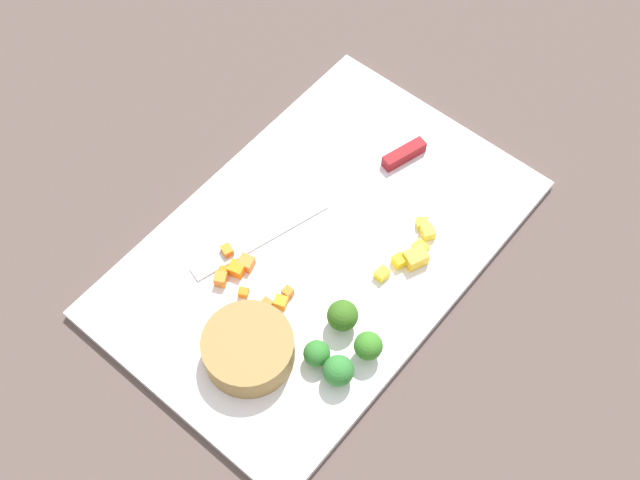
# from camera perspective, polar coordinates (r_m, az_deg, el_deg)

# --- Properties ---
(ground_plane) EXTENTS (4.00, 4.00, 0.00)m
(ground_plane) POSITION_cam_1_polar(r_m,az_deg,el_deg) (0.96, -0.00, -0.67)
(ground_plane) COLOR brown
(cutting_board) EXTENTS (0.50, 0.33, 0.01)m
(cutting_board) POSITION_cam_1_polar(r_m,az_deg,el_deg) (0.95, -0.00, -0.49)
(cutting_board) COLOR white
(cutting_board) RESTS_ON ground_plane
(prep_bowl) EXTENTS (0.10, 0.10, 0.04)m
(prep_bowl) POSITION_cam_1_polar(r_m,az_deg,el_deg) (0.87, -5.04, -7.60)
(prep_bowl) COLOR olive
(prep_bowl) RESTS_ON cutting_board
(chef_knife) EXTENTS (0.32, 0.11, 0.02)m
(chef_knife) POSITION_cam_1_polar(r_m,az_deg,el_deg) (0.98, 1.68, 3.64)
(chef_knife) COLOR silver
(chef_knife) RESTS_ON cutting_board
(carrot_dice_0) EXTENTS (0.02, 0.02, 0.01)m
(carrot_dice_0) POSITION_cam_1_polar(r_m,az_deg,el_deg) (0.91, -2.77, -4.36)
(carrot_dice_0) COLOR orange
(carrot_dice_0) RESTS_ON cutting_board
(carrot_dice_1) EXTENTS (0.02, 0.01, 0.01)m
(carrot_dice_1) POSITION_cam_1_polar(r_m,az_deg,el_deg) (0.91, -3.83, -4.58)
(carrot_dice_1) COLOR orange
(carrot_dice_1) RESTS_ON cutting_board
(carrot_dice_2) EXTENTS (0.01, 0.01, 0.01)m
(carrot_dice_2) POSITION_cam_1_polar(r_m,az_deg,el_deg) (0.91, -2.28, -3.68)
(carrot_dice_2) COLOR orange
(carrot_dice_2) RESTS_ON cutting_board
(carrot_dice_3) EXTENTS (0.01, 0.01, 0.01)m
(carrot_dice_3) POSITION_cam_1_polar(r_m,az_deg,el_deg) (0.91, -5.38, -3.68)
(carrot_dice_3) COLOR orange
(carrot_dice_3) RESTS_ON cutting_board
(carrot_dice_4) EXTENTS (0.02, 0.02, 0.01)m
(carrot_dice_4) POSITION_cam_1_polar(r_m,az_deg,el_deg) (0.93, -5.19, -1.61)
(carrot_dice_4) COLOR orange
(carrot_dice_4) RESTS_ON cutting_board
(carrot_dice_5) EXTENTS (0.01, 0.01, 0.01)m
(carrot_dice_5) POSITION_cam_1_polar(r_m,az_deg,el_deg) (0.93, -6.79, -2.20)
(carrot_dice_5) COLOR orange
(carrot_dice_5) RESTS_ON cutting_board
(carrot_dice_6) EXTENTS (0.01, 0.02, 0.01)m
(carrot_dice_6) POSITION_cam_1_polar(r_m,az_deg,el_deg) (0.94, -6.52, -0.76)
(carrot_dice_6) COLOR orange
(carrot_dice_6) RESTS_ON cutting_board
(carrot_dice_7) EXTENTS (0.02, 0.02, 0.01)m
(carrot_dice_7) POSITION_cam_1_polar(r_m,az_deg,el_deg) (0.92, -6.96, -2.74)
(carrot_dice_7) COLOR orange
(carrot_dice_7) RESTS_ON cutting_board
(carrot_dice_8) EXTENTS (0.02, 0.02, 0.01)m
(carrot_dice_8) POSITION_cam_1_polar(r_m,az_deg,el_deg) (0.93, -5.86, -2.03)
(carrot_dice_8) COLOR orange
(carrot_dice_8) RESTS_ON cutting_board
(pepper_dice_0) EXTENTS (0.03, 0.03, 0.02)m
(pepper_dice_0) POSITION_cam_1_polar(r_m,az_deg,el_deg) (0.93, 6.71, -1.24)
(pepper_dice_0) COLOR yellow
(pepper_dice_0) RESTS_ON cutting_board
(pepper_dice_1) EXTENTS (0.02, 0.02, 0.01)m
(pepper_dice_1) POSITION_cam_1_polar(r_m,az_deg,el_deg) (0.94, 7.02, -0.58)
(pepper_dice_1) COLOR yellow
(pepper_dice_1) RESTS_ON cutting_board
(pepper_dice_2) EXTENTS (0.02, 0.02, 0.01)m
(pepper_dice_2) POSITION_cam_1_polar(r_m,az_deg,el_deg) (0.93, 5.56, -1.47)
(pepper_dice_2) COLOR yellow
(pepper_dice_2) RESTS_ON cutting_board
(pepper_dice_3) EXTENTS (0.02, 0.01, 0.01)m
(pepper_dice_3) POSITION_cam_1_polar(r_m,az_deg,el_deg) (0.92, 4.35, -2.38)
(pepper_dice_3) COLOR yellow
(pepper_dice_3) RESTS_ON cutting_board
(pepper_dice_4) EXTENTS (0.02, 0.02, 0.01)m
(pepper_dice_4) POSITION_cam_1_polar(r_m,az_deg,el_deg) (0.96, 7.16, 1.17)
(pepper_dice_4) COLOR yellow
(pepper_dice_4) RESTS_ON cutting_board
(pepper_dice_5) EXTENTS (0.02, 0.02, 0.01)m
(pepper_dice_5) POSITION_cam_1_polar(r_m,az_deg,el_deg) (0.95, 7.53, 0.57)
(pepper_dice_5) COLOR yellow
(pepper_dice_5) RESTS_ON cutting_board
(broccoli_floret_0) EXTENTS (0.03, 0.03, 0.04)m
(broccoli_floret_0) POSITION_cam_1_polar(r_m,az_deg,el_deg) (0.87, 3.40, -7.43)
(broccoli_floret_0) COLOR #90B76D
(broccoli_floret_0) RESTS_ON cutting_board
(broccoli_floret_1) EXTENTS (0.03, 0.03, 0.04)m
(broccoli_floret_1) POSITION_cam_1_polar(r_m,az_deg,el_deg) (0.88, 1.59, -5.32)
(broccoli_floret_1) COLOR #82B25A
(broccoli_floret_1) RESTS_ON cutting_board
(broccoli_floret_2) EXTENTS (0.03, 0.03, 0.04)m
(broccoli_floret_2) POSITION_cam_1_polar(r_m,az_deg,el_deg) (0.86, 1.29, -9.14)
(broccoli_floret_2) COLOR #8ABE55
(broccoli_floret_2) RESTS_ON cutting_board
(broccoli_floret_3) EXTENTS (0.03, 0.03, 0.03)m
(broccoli_floret_3) POSITION_cam_1_polar(r_m,az_deg,el_deg) (0.87, -0.23, -7.96)
(broccoli_floret_3) COLOR #8ABB5E
(broccoli_floret_3) RESTS_ON cutting_board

